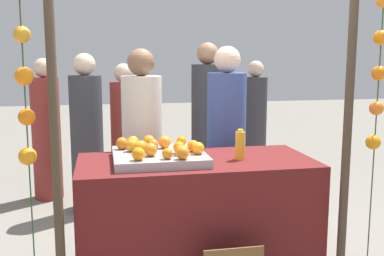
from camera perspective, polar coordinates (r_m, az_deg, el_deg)
stall_counter at (r=3.31m, az=0.51°, el=-11.23°), size 1.63×0.77×0.86m
orange_tray at (r=3.14m, az=-4.13°, el=-3.61°), size 0.62×0.59×0.06m
orange_0 at (r=3.31m, az=-5.38°, el=-1.67°), size 0.09×0.09×0.09m
orange_1 at (r=3.10m, az=-6.41°, el=-2.40°), size 0.09×0.09×0.09m
orange_2 at (r=2.91m, az=-1.18°, el=-3.11°), size 0.09×0.09×0.09m
orange_3 at (r=3.28m, az=-7.41°, el=-1.78°), size 0.09×0.09×0.09m
orange_4 at (r=3.26m, az=-8.76°, el=-1.91°), size 0.09×0.09×0.09m
orange_5 at (r=3.14m, az=0.14°, el=-2.26°), size 0.08×0.08×0.08m
orange_6 at (r=3.35m, az=-1.32°, el=-1.64°), size 0.07×0.07×0.07m
orange_7 at (r=3.02m, az=-5.20°, el=-2.71°), size 0.09×0.09×0.09m
orange_8 at (r=2.93m, az=-3.10°, el=-3.21°), size 0.07×0.07×0.07m
orange_9 at (r=3.26m, az=-3.42°, el=-1.78°), size 0.09×0.09×0.09m
orange_10 at (r=3.07m, az=0.77°, el=-2.53°), size 0.08×0.08×0.08m
orange_11 at (r=2.90m, az=-6.73°, el=-3.25°), size 0.08×0.08×0.08m
orange_12 at (r=3.02m, az=-1.47°, el=-2.82°), size 0.07×0.07×0.07m
orange_13 at (r=3.09m, az=-1.63°, el=-2.45°), size 0.08×0.08×0.08m
orange_14 at (r=3.23m, az=-4.86°, el=-2.07°), size 0.07×0.07×0.07m
orange_15 at (r=3.17m, az=-7.50°, el=-2.17°), size 0.09×0.09×0.09m
juice_bottle at (r=3.18m, az=6.05°, el=-2.17°), size 0.07×0.07×0.21m
vendor_left at (r=3.78m, az=-6.21°, el=-3.43°), size 0.33×0.33×1.63m
vendor_right at (r=3.94m, az=4.31°, el=-2.73°), size 0.33×0.33×1.65m
crowd_person_0 at (r=5.03m, az=-8.41°, el=-1.10°), size 0.30×0.30×1.49m
crowd_person_1 at (r=5.85m, az=7.83°, el=0.42°), size 0.30×0.30×1.51m
crowd_person_2 at (r=4.93m, az=1.92°, el=-0.02°), size 0.34×0.34×1.71m
crowd_person_3 at (r=4.65m, az=-13.00°, el=-1.45°), size 0.32×0.32×1.60m
crowd_person_4 at (r=5.24m, az=-17.76°, el=-0.75°), size 0.31×0.31×1.55m
canopy_post_left at (r=2.66m, az=-16.79°, el=-0.94°), size 0.06×0.06×2.26m
canopy_post_right at (r=3.06m, az=18.91°, el=0.20°), size 0.06×0.06×2.26m
garland_strand_left at (r=2.63m, az=-20.21°, el=4.84°), size 0.11×0.11×2.01m
garland_strand_right at (r=3.11m, az=22.27°, el=5.69°), size 0.11×0.10×2.01m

